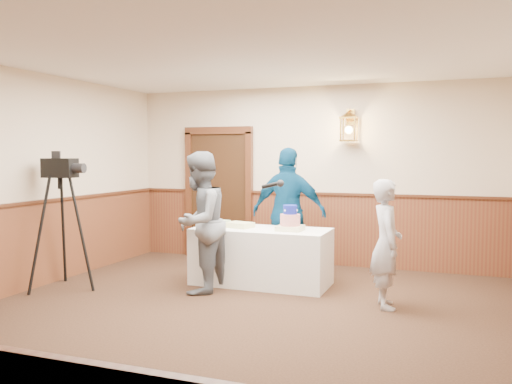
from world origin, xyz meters
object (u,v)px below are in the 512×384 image
(tiered_cake, at_px, (290,221))
(sheet_cake_yellow, at_px, (239,225))
(interviewer, at_px, (199,222))
(sheet_cake_green, at_px, (216,223))
(display_table, at_px, (261,256))
(tv_camera_rig, at_px, (62,231))
(assistant_p, at_px, (289,213))
(baker, at_px, (386,244))

(tiered_cake, bearing_deg, sheet_cake_yellow, 176.95)
(sheet_cake_yellow, bearing_deg, interviewer, -113.56)
(tiered_cake, distance_m, sheet_cake_yellow, 0.73)
(sheet_cake_green, distance_m, interviewer, 0.69)
(tiered_cake, relative_size, interviewer, 0.19)
(tiered_cake, relative_size, sheet_cake_green, 1.02)
(display_table, bearing_deg, tv_camera_rig, -153.80)
(assistant_p, height_order, tv_camera_rig, assistant_p)
(interviewer, height_order, tv_camera_rig, interviewer)
(display_table, bearing_deg, sheet_cake_green, 178.19)
(tiered_cake, height_order, sheet_cake_yellow, tiered_cake)
(sheet_cake_yellow, bearing_deg, display_table, 1.86)
(sheet_cake_yellow, distance_m, tv_camera_rig, 2.30)
(display_table, xyz_separation_m, tiered_cake, (0.41, -0.05, 0.50))
(assistant_p, bearing_deg, sheet_cake_yellow, 47.54)
(display_table, height_order, tv_camera_rig, tv_camera_rig)
(tiered_cake, xyz_separation_m, baker, (1.28, -0.49, -0.15))
(tiered_cake, relative_size, assistant_p, 0.18)
(baker, distance_m, tv_camera_rig, 4.06)
(baker, bearing_deg, tiered_cake, 51.61)
(sheet_cake_yellow, distance_m, sheet_cake_green, 0.36)
(display_table, height_order, baker, baker)
(tiered_cake, height_order, baker, baker)
(sheet_cake_green, bearing_deg, sheet_cake_yellow, -4.93)
(display_table, relative_size, assistant_p, 0.98)
(tiered_cake, xyz_separation_m, assistant_p, (-0.20, 0.58, 0.04))
(sheet_cake_yellow, bearing_deg, assistant_p, 45.76)
(tiered_cake, relative_size, baker, 0.23)
(display_table, distance_m, sheet_cake_green, 0.79)
(sheet_cake_yellow, bearing_deg, baker, -14.82)
(interviewer, xyz_separation_m, tv_camera_rig, (-1.72, -0.49, -0.13))
(display_table, bearing_deg, assistant_p, 67.64)
(sheet_cake_green, bearing_deg, display_table, -1.81)
(sheet_cake_yellow, xyz_separation_m, assistant_p, (0.53, 0.54, 0.13))
(tiered_cake, bearing_deg, interviewer, -148.97)
(tiered_cake, xyz_separation_m, sheet_cake_green, (-1.09, 0.07, -0.09))
(display_table, height_order, assistant_p, assistant_p)
(interviewer, bearing_deg, sheet_cake_green, -172.20)
(sheet_cake_green, xyz_separation_m, baker, (2.37, -0.56, -0.06))
(display_table, height_order, sheet_cake_yellow, sheet_cake_yellow)
(tiered_cake, xyz_separation_m, sheet_cake_yellow, (-0.72, 0.04, -0.09))
(tiered_cake, height_order, interviewer, interviewer)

